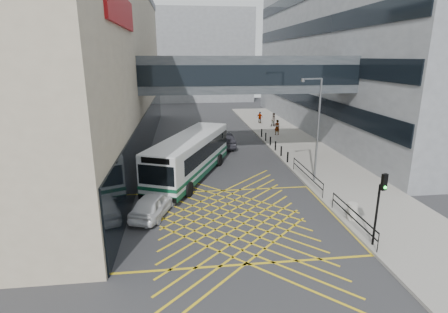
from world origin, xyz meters
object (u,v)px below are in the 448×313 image
object	(u,v)px
car_dark	(222,140)
litter_bin	(352,211)
pedestrian_a	(277,127)
car_silver	(207,136)
car_white	(153,204)
traffic_light	(380,200)
pedestrian_c	(260,117)
street_lamp	(316,124)
pedestrian_b	(274,120)
bus	(191,155)

from	to	relation	value
car_dark	litter_bin	distance (m)	18.21
car_dark	pedestrian_a	distance (m)	8.29
car_silver	litter_bin	world-z (taller)	car_silver
car_white	litter_bin	bearing A→B (deg)	-172.77
traffic_light	pedestrian_c	bearing A→B (deg)	72.52
car_white	street_lamp	distance (m)	12.49
traffic_light	litter_bin	world-z (taller)	traffic_light
car_silver	litter_bin	size ratio (longest dim) A/B	4.81
car_white	traffic_light	world-z (taller)	traffic_light
car_white	litter_bin	world-z (taller)	car_white
traffic_light	car_white	bearing A→B (deg)	140.30
litter_bin	pedestrian_b	distance (m)	26.94
pedestrian_b	litter_bin	bearing A→B (deg)	-103.58
street_lamp	pedestrian_a	distance (m)	15.96
car_dark	traffic_light	world-z (taller)	traffic_light
traffic_light	street_lamp	distance (m)	9.39
pedestrian_b	car_white	bearing A→B (deg)	-127.17
car_white	pedestrian_c	xyz separation A→B (m)	(12.41, 27.18, 0.23)
litter_bin	car_dark	bearing A→B (deg)	107.04
car_silver	pedestrian_b	world-z (taller)	pedestrian_b
bus	litter_bin	distance (m)	12.43
car_white	street_lamp	bearing A→B (deg)	-141.20
traffic_light	pedestrian_c	world-z (taller)	traffic_light
car_silver	pedestrian_c	xyz separation A→B (m)	(7.99, 9.43, 0.23)
bus	car_dark	world-z (taller)	bus
car_dark	traffic_light	xyz separation A→B (m)	(5.07, -20.26, 1.78)
bus	street_lamp	bearing A→B (deg)	7.15
bus	pedestrian_b	world-z (taller)	bus
litter_bin	street_lamp	bearing A→B (deg)	89.14
car_dark	street_lamp	distance (m)	12.83
bus	street_lamp	xyz separation A→B (m)	(8.80, -2.44, 2.64)
pedestrian_b	traffic_light	bearing A→B (deg)	-103.56
litter_bin	car_white	bearing A→B (deg)	168.76
pedestrian_b	pedestrian_c	bearing A→B (deg)	108.34
pedestrian_b	car_silver	bearing A→B (deg)	-151.59
pedestrian_c	street_lamp	bearing A→B (deg)	123.48
bus	pedestrian_c	world-z (taller)	bus
car_white	car_dark	distance (m)	16.26
litter_bin	pedestrian_c	distance (m)	29.41
litter_bin	pedestrian_c	world-z (taller)	pedestrian_c
pedestrian_c	pedestrian_a	bearing A→B (deg)	129.06
car_white	pedestrian_b	size ratio (longest dim) A/B	2.55
bus	traffic_light	bearing A→B (deg)	-31.41
car_silver	traffic_light	xyz separation A→B (m)	(6.43, -22.80, 1.85)
bus	litter_bin	size ratio (longest dim) A/B	12.27
car_silver	street_lamp	xyz separation A→B (m)	(6.79, -13.60, 3.66)
bus	car_dark	distance (m)	9.29
car_white	car_silver	xyz separation A→B (m)	(4.41, 17.75, 0.00)
car_white	bus	bearing A→B (deg)	-91.52
car_white	street_lamp	size ratio (longest dim) A/B	0.60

